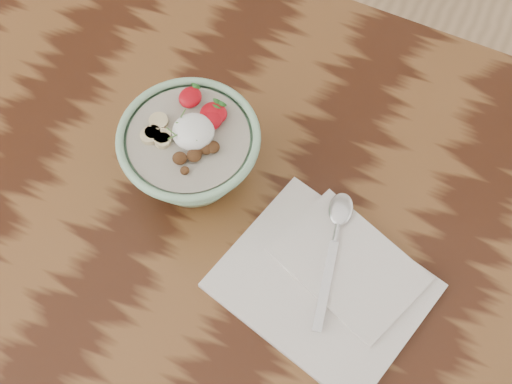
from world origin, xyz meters
TOP-DOWN VIEW (x-y plane):
  - table at (0.00, 0.00)cm, footprint 160.00×90.00cm
  - breakfast_bowl at (-16.59, 5.72)cm, footprint 18.70×18.70cm
  - napkin at (6.57, -1.21)cm, footprint 29.39×25.89cm
  - spoon at (4.82, 5.78)cm, footprint 6.27×19.73cm

SIDE VIEW (x-z plane):
  - table at x=0.00cm, z-range 28.20..103.20cm
  - napkin at x=6.57cm, z-range 74.87..76.42cm
  - spoon at x=4.82cm, z-range 76.46..77.50cm
  - breakfast_bowl at x=-16.59cm, z-range 75.07..87.70cm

